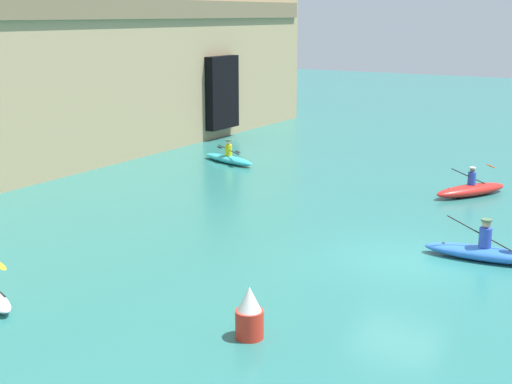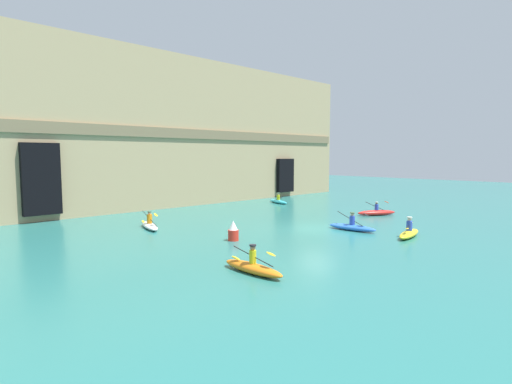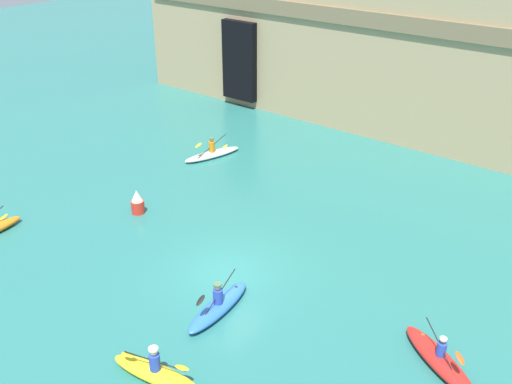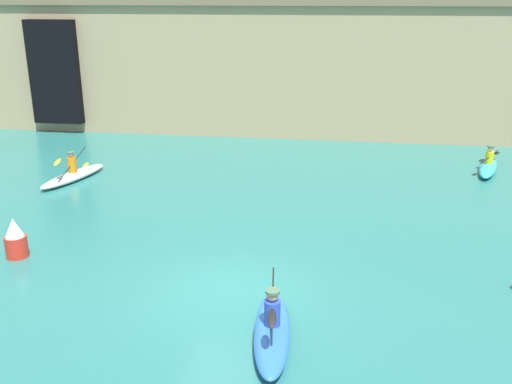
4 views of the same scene
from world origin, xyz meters
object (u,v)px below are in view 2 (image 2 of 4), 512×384
at_px(kayak_yellow, 409,233).
at_px(marker_buoy, 233,231).
at_px(kayak_cyan, 278,201).
at_px(kayak_orange, 253,267).
at_px(kayak_blue, 352,227).
at_px(kayak_white, 150,225).
at_px(kayak_red, 376,212).

distance_m(kayak_yellow, marker_buoy, 10.22).
height_order(kayak_cyan, marker_buoy, marker_buoy).
height_order(kayak_orange, kayak_cyan, kayak_orange).
relative_size(kayak_blue, marker_buoy, 2.90).
bearing_deg(kayak_blue, kayak_white, -142.54).
relative_size(kayak_red, kayak_yellow, 1.01).
height_order(kayak_red, marker_buoy, kayak_red).
relative_size(kayak_white, kayak_cyan, 1.07).
bearing_deg(kayak_white, kayak_yellow, 52.94).
relative_size(kayak_red, kayak_cyan, 0.98).
bearing_deg(kayak_orange, kayak_red, -76.57).
xyz_separation_m(kayak_orange, kayak_blue, (10.88, 2.35, -0.01)).
bearing_deg(marker_buoy, kayak_cyan, 34.92).
height_order(kayak_orange, marker_buoy, kayak_orange).
relative_size(kayak_red, kayak_blue, 0.97).
bearing_deg(kayak_red, kayak_yellow, -107.37).
distance_m(kayak_white, kayak_cyan, 16.51).
relative_size(kayak_yellow, kayak_cyan, 0.97).
relative_size(kayak_yellow, kayak_orange, 0.98).
height_order(kayak_white, marker_buoy, kayak_white).
bearing_deg(kayak_orange, kayak_yellow, -96.41).
xyz_separation_m(kayak_blue, marker_buoy, (-7.39, 2.92, 0.28)).
bearing_deg(kayak_orange, kayak_blue, -78.75).
bearing_deg(kayak_red, kayak_white, -173.96).
xyz_separation_m(kayak_cyan, marker_buoy, (-14.62, -10.20, 0.30)).
distance_m(kayak_blue, kayak_cyan, 14.98).
bearing_deg(kayak_cyan, kayak_yellow, -5.10).
height_order(kayak_yellow, kayak_orange, kayak_yellow).
distance_m(kayak_blue, marker_buoy, 7.95).
distance_m(kayak_yellow, kayak_orange, 11.53).
distance_m(kayak_orange, marker_buoy, 6.33).
distance_m(kayak_white, marker_buoy, 6.80).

